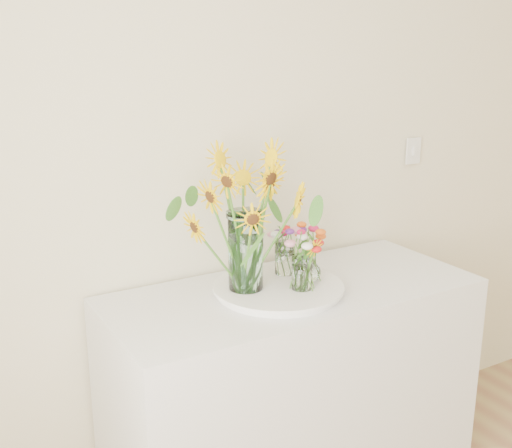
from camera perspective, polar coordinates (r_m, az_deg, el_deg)
name	(u,v)px	position (r m, az deg, el deg)	size (l,w,h in m)	color
counter	(292,396)	(2.59, 3.20, -15.03)	(1.40, 0.60, 0.90)	white
tray	(278,290)	(2.34, 2.00, -5.85)	(0.45, 0.45, 0.03)	white
mason_jar	(246,251)	(2.26, -0.92, -2.41)	(0.12, 0.12, 0.29)	#C0F1F0
sunflower_bouquet	(246,217)	(2.22, -0.94, 0.61)	(0.75, 0.75, 0.54)	yellow
small_vase_a	(302,273)	(2.29, 4.10, -4.38)	(0.07, 0.07, 0.13)	white
wildflower_posy_a	(302,261)	(2.27, 4.12, -3.31)	(0.20, 0.20, 0.22)	orange
small_vase_b	(310,266)	(2.38, 4.81, -3.70)	(0.08, 0.08, 0.12)	white
wildflower_posy_b	(310,254)	(2.36, 4.84, -2.67)	(0.20, 0.20, 0.21)	orange
small_vase_c	(285,259)	(2.43, 2.56, -3.09)	(0.07, 0.07, 0.13)	white
wildflower_posy_c	(285,247)	(2.42, 2.58, -2.08)	(0.19, 0.19, 0.22)	orange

